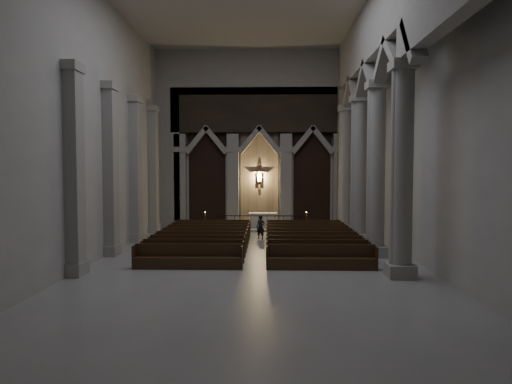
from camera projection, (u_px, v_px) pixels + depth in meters
room at (255, 85)px, 19.31m from camera, size 24.00×24.10×12.00m
sanctuary_wall at (259, 131)px, 30.88m from camera, size 14.00×0.77×12.00m
right_arcade at (378, 85)px, 20.50m from camera, size 1.00×24.00×12.00m
left_pilasters at (124, 172)px, 23.15m from camera, size 0.60×13.00×8.03m
sanctuary_step at (259, 228)px, 30.28m from camera, size 8.50×2.60×0.15m
altar at (263, 220)px, 30.37m from camera, size 1.88×0.75×0.96m
altar_rail at (259, 220)px, 29.49m from camera, size 5.35×0.09×1.05m
candle_stand_left at (205, 227)px, 28.91m from camera, size 0.22×0.22×1.31m
candle_stand_right at (306, 227)px, 29.06m from camera, size 0.22×0.22×1.30m
pews at (257, 243)px, 22.78m from camera, size 9.86×9.18×0.99m
worshipper at (261, 227)px, 26.16m from camera, size 0.59×0.49×1.38m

